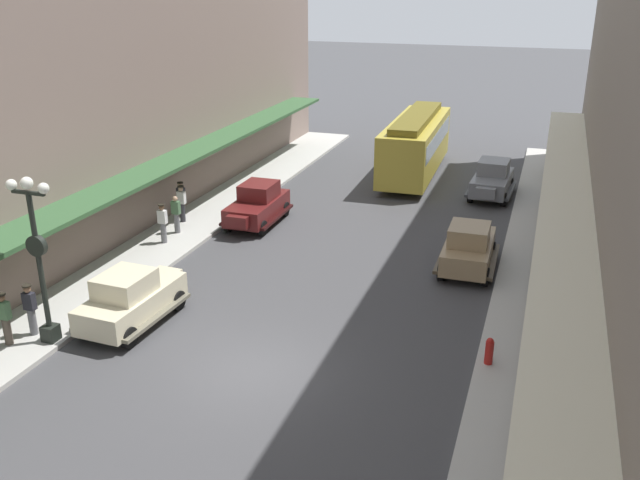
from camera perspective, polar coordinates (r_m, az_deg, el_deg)
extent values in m
plane|color=#424244|center=(20.02, -5.63, -10.73)|extent=(200.00, 200.00, 0.00)
cube|color=#B7B5AD|center=(23.76, -22.50, -6.74)|extent=(3.00, 60.00, 0.15)
cube|color=#B7B5AD|center=(18.62, 16.64, -14.07)|extent=(3.00, 60.00, 0.15)
cube|color=#335933|center=(23.02, -24.64, 0.03)|extent=(1.80, 54.00, 0.16)
cube|color=beige|center=(17.16, 19.66, -6.24)|extent=(1.80, 54.00, 0.16)
cube|color=#997F5B|center=(26.72, 12.22, -0.88)|extent=(1.76, 3.93, 0.80)
cube|color=#997F5B|center=(26.22, 12.29, 0.45)|extent=(1.47, 1.72, 0.70)
cube|color=#8C9EA8|center=(26.22, 12.29, 0.45)|extent=(1.39, 1.69, 0.42)
cube|color=#997F5B|center=(28.69, 12.71, 0.74)|extent=(0.94, 0.37, 0.52)
cube|color=#4C3F2D|center=(26.93, 10.17, -1.28)|extent=(0.30, 3.51, 0.12)
cube|color=#4C3F2D|center=(26.78, 14.19, -1.74)|extent=(0.30, 3.51, 0.12)
cylinder|color=black|center=(28.20, 10.85, -0.46)|extent=(0.23, 0.68, 0.68)
cylinder|color=black|center=(28.09, 14.11, -0.82)|extent=(0.23, 0.68, 0.68)
cylinder|color=black|center=(25.69, 10.03, -2.59)|extent=(0.23, 0.68, 0.68)
cylinder|color=black|center=(25.56, 13.61, -3.00)|extent=(0.23, 0.68, 0.68)
cube|color=#591919|center=(31.07, -5.23, 2.66)|extent=(1.73, 3.91, 0.80)
cube|color=#591919|center=(31.06, -5.10, 4.11)|extent=(1.45, 1.71, 0.70)
cube|color=#8C9EA8|center=(31.06, -5.10, 4.11)|extent=(1.38, 1.68, 0.42)
cube|color=#591919|center=(29.22, -6.88, 1.49)|extent=(0.94, 0.37, 0.52)
cube|color=black|center=(30.82, -3.59, 1.93)|extent=(0.27, 3.51, 0.12)
cube|color=black|center=(31.55, -6.80, 2.27)|extent=(0.27, 3.51, 0.12)
cylinder|color=black|center=(29.71, -4.81, 0.99)|extent=(0.23, 0.68, 0.68)
cylinder|color=black|center=(30.35, -7.62, 1.31)|extent=(0.23, 0.68, 0.68)
cylinder|color=black|center=(32.10, -2.92, 2.58)|extent=(0.23, 0.68, 0.68)
cylinder|color=black|center=(32.69, -5.57, 2.86)|extent=(0.23, 0.68, 0.68)
cube|color=slate|center=(35.91, 14.08, 4.66)|extent=(1.86, 3.97, 0.80)
cube|color=slate|center=(35.95, 14.24, 5.90)|extent=(1.51, 1.76, 0.70)
cube|color=#8C9EA8|center=(35.95, 14.24, 5.90)|extent=(1.44, 1.72, 0.42)
cube|color=slate|center=(33.86, 13.59, 3.80)|extent=(0.95, 0.40, 0.52)
cube|color=#393A3D|center=(35.90, 15.54, 3.98)|extent=(0.39, 3.52, 0.12)
cube|color=#393A3D|center=(36.11, 12.55, 4.35)|extent=(0.39, 3.52, 0.12)
cylinder|color=black|center=(34.64, 15.03, 3.27)|extent=(0.25, 0.69, 0.68)
cylinder|color=black|center=(34.82, 12.40, 3.60)|extent=(0.25, 0.69, 0.68)
cylinder|color=black|center=(37.25, 15.55, 4.46)|extent=(0.25, 0.69, 0.68)
cylinder|color=black|center=(37.42, 13.09, 4.76)|extent=(0.25, 0.69, 0.68)
cube|color=beige|center=(22.87, -15.35, -5.04)|extent=(1.87, 3.97, 0.80)
cube|color=beige|center=(22.38, -15.91, -3.57)|extent=(1.51, 1.76, 0.70)
cube|color=#8C9EA8|center=(22.38, -15.91, -3.57)|extent=(1.44, 1.73, 0.42)
cube|color=beige|center=(24.41, -12.45, -2.93)|extent=(0.95, 0.40, 0.52)
cube|color=#6D6856|center=(23.55, -17.15, -5.32)|extent=(0.40, 3.52, 0.12)
cube|color=#6D6856|center=(22.50, -13.30, -6.21)|extent=(0.40, 3.52, 0.12)
cylinder|color=black|center=(24.47, -14.93, -4.26)|extent=(0.25, 0.69, 0.68)
cylinder|color=black|center=(23.61, -11.73, -4.93)|extent=(0.25, 0.69, 0.68)
cylinder|color=black|center=(22.58, -18.95, -6.96)|extent=(0.25, 0.69, 0.68)
cylinder|color=black|center=(21.65, -15.62, -7.82)|extent=(0.25, 0.69, 0.68)
cube|color=gold|center=(38.70, 7.93, 7.81)|extent=(2.77, 9.67, 2.70)
cube|color=brown|center=(38.38, 8.04, 10.03)|extent=(1.74, 8.68, 0.36)
cube|color=#8C9EA8|center=(38.59, 7.96, 8.49)|extent=(2.77, 8.90, 0.95)
cube|color=black|center=(41.83, 8.49, 6.59)|extent=(2.03, 1.26, 0.40)
cube|color=black|center=(36.35, 7.03, 4.45)|extent=(2.03, 1.26, 0.40)
cube|color=black|center=(22.54, -21.48, -7.19)|extent=(0.44, 0.44, 0.50)
cylinder|color=black|center=(21.59, -22.30, -1.67)|extent=(0.16, 0.16, 4.20)
cube|color=black|center=(20.92, -23.09, 3.64)|extent=(1.10, 0.10, 0.10)
sphere|color=white|center=(21.24, -24.28, 4.21)|extent=(0.32, 0.32, 0.32)
sphere|color=white|center=(20.52, -22.00, 4.00)|extent=(0.32, 0.32, 0.32)
sphere|color=white|center=(20.85, -23.20, 4.37)|extent=(0.36, 0.36, 0.36)
cylinder|color=black|center=(21.41, -22.49, -0.44)|extent=(0.64, 0.18, 0.64)
cylinder|color=silver|center=(21.48, -22.32, -0.35)|extent=(0.56, 0.02, 0.56)
cylinder|color=#B21E19|center=(20.37, 13.87, -9.07)|extent=(0.24, 0.24, 0.70)
sphere|color=#B21E19|center=(20.19, 13.97, -8.16)|extent=(0.20, 0.20, 0.20)
cylinder|color=slate|center=(23.03, -22.77, -6.28)|extent=(0.24, 0.24, 0.85)
cube|color=#26262D|center=(22.74, -23.02, -4.70)|extent=(0.36, 0.22, 0.56)
sphere|color=#9E7051|center=(22.58, -23.16, -3.78)|extent=(0.22, 0.22, 0.22)
cylinder|color=black|center=(22.53, -23.21, -3.50)|extent=(0.28, 0.28, 0.04)
cylinder|color=slate|center=(29.14, -12.86, 0.59)|extent=(0.24, 0.24, 0.85)
cube|color=white|center=(28.90, -12.98, 1.90)|extent=(0.36, 0.22, 0.56)
sphere|color=brown|center=(28.78, -13.04, 2.65)|extent=(0.22, 0.22, 0.22)
cylinder|color=black|center=(28.74, -13.06, 2.88)|extent=(0.28, 0.28, 0.04)
cylinder|color=slate|center=(30.16, -11.80, 1.38)|extent=(0.24, 0.24, 0.85)
cube|color=#4C724C|center=(29.93, -11.90, 2.65)|extent=(0.36, 0.22, 0.56)
sphere|color=tan|center=(29.81, -11.96, 3.38)|extent=(0.22, 0.22, 0.22)
cylinder|color=#2D2D33|center=(31.48, -11.36, 2.26)|extent=(0.24, 0.24, 0.85)
cube|color=white|center=(31.27, -11.45, 3.48)|extent=(0.36, 0.22, 0.56)
sphere|color=beige|center=(31.15, -11.50, 4.18)|extent=(0.22, 0.22, 0.22)
cylinder|color=black|center=(31.12, -11.52, 4.40)|extent=(0.28, 0.28, 0.04)
cylinder|color=#2D2D33|center=(32.03, -11.40, 2.59)|extent=(0.24, 0.24, 0.85)
cube|color=#26262D|center=(31.82, -11.49, 3.79)|extent=(0.36, 0.22, 0.56)
sphere|color=beige|center=(31.71, -11.54, 4.48)|extent=(0.22, 0.22, 0.22)
cylinder|color=black|center=(31.67, -11.55, 4.69)|extent=(0.28, 0.28, 0.04)
cylinder|color=#4C4238|center=(22.74, -24.54, -6.92)|extent=(0.24, 0.24, 0.85)
cube|color=#4C724C|center=(22.44, -24.81, -5.32)|extent=(0.36, 0.22, 0.56)
sphere|color=brown|center=(22.28, -24.96, -4.40)|extent=(0.22, 0.22, 0.22)
cylinder|color=black|center=(22.23, -25.01, -4.12)|extent=(0.28, 0.28, 0.04)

